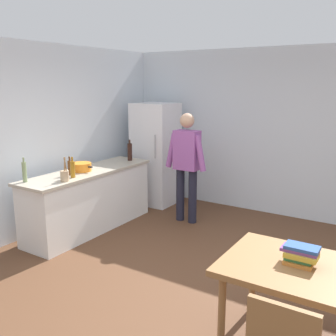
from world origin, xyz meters
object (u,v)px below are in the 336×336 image
(refrigerator, at_px, (156,154))
(bottle_wine_dark, at_px, (130,152))
(cooking_pot, at_px, (82,167))
(bottle_beer_brown, at_px, (70,167))
(bottle_oil_amber, at_px, (73,169))
(bottle_vinegar_tall, at_px, (24,172))
(utensil_jar, at_px, (65,175))
(person, at_px, (187,161))
(dining_table, at_px, (314,279))
(book_stack, at_px, (300,255))

(refrigerator, relative_size, bottle_wine_dark, 5.29)
(cooking_pot, distance_m, bottle_wine_dark, 1.00)
(bottle_beer_brown, relative_size, bottle_oil_amber, 0.93)
(bottle_vinegar_tall, height_order, bottle_beer_brown, bottle_vinegar_tall)
(utensil_jar, relative_size, bottle_vinegar_tall, 1.00)
(person, relative_size, cooking_pot, 4.25)
(person, xyz_separation_m, bottle_vinegar_tall, (-1.25, -1.98, 0.06))
(cooking_pot, bearing_deg, bottle_wine_dark, 84.06)
(bottle_oil_amber, bearing_deg, cooking_pot, 117.72)
(dining_table, bearing_deg, bottle_beer_brown, 167.56)
(dining_table, height_order, bottle_vinegar_tall, bottle_vinegar_tall)
(dining_table, bearing_deg, person, 137.59)
(bottle_beer_brown, xyz_separation_m, bottle_oil_amber, (0.14, -0.08, 0.01))
(cooking_pot, bearing_deg, dining_table, -16.37)
(person, height_order, utensil_jar, person)
(book_stack, bearing_deg, bottle_oil_amber, 168.65)
(refrigerator, xyz_separation_m, cooking_pot, (-0.14, -1.69, 0.06))
(utensil_jar, bearing_deg, bottle_beer_brown, 125.47)
(dining_table, bearing_deg, bottle_wine_dark, 149.03)
(bottle_vinegar_tall, relative_size, bottle_wine_dark, 0.94)
(utensil_jar, bearing_deg, bottle_vinegar_tall, -143.97)
(cooking_pot, xyz_separation_m, bottle_oil_amber, (0.18, -0.34, 0.06))
(bottle_beer_brown, height_order, book_stack, bottle_beer_brown)
(person, bearing_deg, refrigerator, 149.77)
(bottle_vinegar_tall, distance_m, bottle_oil_amber, 0.60)
(person, relative_size, book_stack, 6.01)
(person, height_order, book_stack, person)
(book_stack, bearing_deg, person, 136.56)
(bottle_vinegar_tall, distance_m, book_stack, 3.49)
(book_stack, bearing_deg, dining_table, -17.02)
(refrigerator, bearing_deg, bottle_beer_brown, -92.88)
(refrigerator, bearing_deg, bottle_vinegar_tall, -96.84)
(bottle_beer_brown, distance_m, bottle_oil_amber, 0.16)
(person, xyz_separation_m, dining_table, (2.35, -2.15, -0.31))
(refrigerator, relative_size, cooking_pot, 4.50)
(bottle_beer_brown, bearing_deg, utensil_jar, -54.53)
(cooking_pot, bearing_deg, bottle_oil_amber, -62.28)
(bottle_beer_brown, xyz_separation_m, bottle_wine_dark, (0.06, 1.25, 0.04))
(bottle_wine_dark, relative_size, bottle_oil_amber, 1.21)
(bottle_oil_amber, bearing_deg, refrigerator, 91.13)
(bottle_vinegar_tall, relative_size, bottle_beer_brown, 1.23)
(bottle_oil_amber, height_order, book_stack, bottle_oil_amber)
(refrigerator, relative_size, bottle_oil_amber, 6.43)
(person, height_order, bottle_vinegar_tall, person)
(person, relative_size, utensil_jar, 5.31)
(bottle_wine_dark, bearing_deg, bottle_oil_amber, -86.69)
(utensil_jar, bearing_deg, dining_table, -8.30)
(refrigerator, relative_size, bottle_vinegar_tall, 5.62)
(utensil_jar, bearing_deg, cooking_pot, 114.15)
(refrigerator, bearing_deg, book_stack, -39.96)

